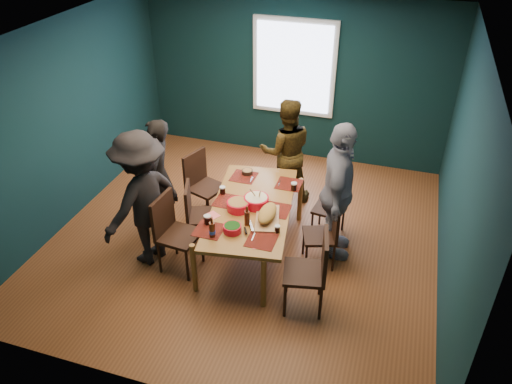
% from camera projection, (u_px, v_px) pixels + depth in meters
% --- Properties ---
extents(room, '(5.01, 5.01, 2.71)m').
position_uv_depth(room, '(251.00, 137.00, 6.27)').
color(room, brown).
rests_on(room, ground).
extents(dining_table, '(1.23, 2.03, 0.72)m').
position_uv_depth(dining_table, '(252.00, 210.00, 6.16)').
color(dining_table, olive).
rests_on(dining_table, floor).
extents(chair_left_far, '(0.55, 0.55, 0.96)m').
position_uv_depth(chair_left_far, '(201.00, 180.00, 6.95)').
color(chair_left_far, black).
rests_on(chair_left_far, floor).
extents(chair_left_mid, '(0.51, 0.51, 0.89)m').
position_uv_depth(chair_left_mid, '(196.00, 211.00, 6.40)').
color(chair_left_mid, black).
rests_on(chair_left_mid, floor).
extents(chair_left_near, '(0.49, 0.49, 1.00)m').
position_uv_depth(chair_left_near, '(172.00, 227.00, 5.99)').
color(chair_left_near, black).
rests_on(chair_left_near, floor).
extents(chair_right_far, '(0.44, 0.44, 0.85)m').
position_uv_depth(chair_right_far, '(335.00, 205.00, 6.54)').
color(chair_right_far, black).
rests_on(chair_right_far, floor).
extents(chair_right_mid, '(0.49, 0.49, 0.86)m').
position_uv_depth(chair_right_mid, '(327.00, 230.00, 6.07)').
color(chair_right_mid, black).
rests_on(chair_right_mid, floor).
extents(chair_right_near, '(0.53, 0.53, 1.00)m').
position_uv_depth(chair_right_near, '(314.00, 267.00, 5.40)').
color(chair_right_near, black).
rests_on(chair_right_near, floor).
extents(person_far_left, '(0.52, 0.66, 1.60)m').
position_uv_depth(person_far_left, '(159.00, 176.00, 6.57)').
color(person_far_left, black).
rests_on(person_far_left, floor).
extents(person_back, '(0.94, 0.84, 1.59)m').
position_uv_depth(person_back, '(286.00, 151.00, 7.17)').
color(person_back, black).
rests_on(person_back, floor).
extents(person_right, '(0.57, 1.11, 1.82)m').
position_uv_depth(person_right, '(338.00, 193.00, 6.03)').
color(person_right, silver).
rests_on(person_right, floor).
extents(person_near_left, '(1.01, 1.30, 1.76)m').
position_uv_depth(person_near_left, '(143.00, 199.00, 5.96)').
color(person_near_left, black).
rests_on(person_near_left, floor).
extents(bowl_salad, '(0.28, 0.28, 0.12)m').
position_uv_depth(bowl_salad, '(238.00, 205.00, 6.03)').
color(bowl_salad, red).
rests_on(bowl_salad, dining_table).
extents(bowl_dumpling, '(0.31, 0.31, 0.29)m').
position_uv_depth(bowl_dumpling, '(256.00, 201.00, 6.09)').
color(bowl_dumpling, red).
rests_on(bowl_dumpling, dining_table).
extents(bowl_herbs, '(0.21, 0.21, 0.09)m').
position_uv_depth(bowl_herbs, '(232.00, 228.00, 5.66)').
color(bowl_herbs, red).
rests_on(bowl_herbs, dining_table).
extents(cutting_board, '(0.39, 0.69, 0.15)m').
position_uv_depth(cutting_board, '(267.00, 214.00, 5.85)').
color(cutting_board, tan).
rests_on(cutting_board, dining_table).
extents(small_bowl, '(0.15, 0.15, 0.06)m').
position_uv_depth(small_bowl, '(247.00, 172.00, 6.75)').
color(small_bowl, black).
rests_on(small_bowl, dining_table).
extents(beer_bottle_a, '(0.07, 0.07, 0.26)m').
position_uv_depth(beer_bottle_a, '(212.00, 230.00, 5.56)').
color(beer_bottle_a, '#42190B').
rests_on(beer_bottle_a, dining_table).
extents(beer_bottle_b, '(0.06, 0.06, 0.25)m').
position_uv_depth(beer_bottle_b, '(247.00, 218.00, 5.75)').
color(beer_bottle_b, '#42190B').
rests_on(beer_bottle_b, dining_table).
extents(cola_glass_a, '(0.08, 0.08, 0.12)m').
position_uv_depth(cola_glass_a, '(207.00, 219.00, 5.78)').
color(cola_glass_a, black).
rests_on(cola_glass_a, dining_table).
extents(cola_glass_b, '(0.06, 0.06, 0.09)m').
position_uv_depth(cola_glass_b, '(277.00, 229.00, 5.65)').
color(cola_glass_b, black).
rests_on(cola_glass_b, dining_table).
extents(cola_glass_c, '(0.08, 0.08, 0.11)m').
position_uv_depth(cola_glass_c, '(294.00, 186.00, 6.39)').
color(cola_glass_c, black).
rests_on(cola_glass_c, dining_table).
extents(cola_glass_d, '(0.08, 0.08, 0.10)m').
position_uv_depth(cola_glass_d, '(223.00, 190.00, 6.32)').
color(cola_glass_d, black).
rests_on(cola_glass_d, dining_table).
extents(napkin_a, '(0.16, 0.16, 0.00)m').
position_uv_depth(napkin_a, '(285.00, 207.00, 6.09)').
color(napkin_a, '#F6676D').
rests_on(napkin_a, dining_table).
extents(napkin_b, '(0.21, 0.21, 0.00)m').
position_uv_depth(napkin_b, '(212.00, 216.00, 5.95)').
color(napkin_b, '#F6676D').
rests_on(napkin_b, dining_table).
extents(napkin_c, '(0.19, 0.19, 0.00)m').
position_uv_depth(napkin_c, '(259.00, 245.00, 5.49)').
color(napkin_c, '#F6676D').
rests_on(napkin_c, dining_table).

